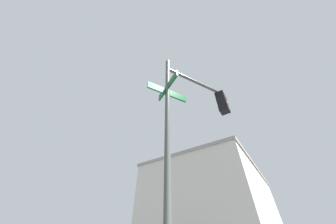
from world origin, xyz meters
name	(u,v)px	position (x,y,z in m)	size (l,w,h in m)	color
traffic_signal_near	(199,110)	(-6.47, -6.05, 3.76)	(1.52, 2.53, 5.35)	#474C47
building_stucco	(218,208)	(-15.42, 19.79, 5.17)	(15.15, 23.89, 10.33)	beige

